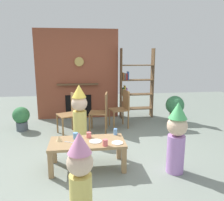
% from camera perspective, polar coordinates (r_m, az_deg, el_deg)
% --- Properties ---
extents(ground_plane, '(12.00, 12.00, 0.00)m').
position_cam_1_polar(ground_plane, '(4.08, -1.38, -14.01)').
color(ground_plane, gray).
extents(brick_fireplace_feature, '(2.20, 0.28, 2.40)m').
position_cam_1_polar(brick_fireplace_feature, '(6.27, -8.64, 6.41)').
color(brick_fireplace_feature, brown).
rests_on(brick_fireplace_feature, ground_plane).
extents(bookshelf, '(0.90, 0.28, 1.90)m').
position_cam_1_polar(bookshelf, '(6.28, 5.60, 3.65)').
color(bookshelf, brown).
rests_on(bookshelf, ground_plane).
extents(coffee_table, '(1.17, 0.57, 0.44)m').
position_cam_1_polar(coffee_table, '(3.62, -6.21, -11.17)').
color(coffee_table, '#9E7A51').
rests_on(coffee_table, ground_plane).
extents(paper_cup_near_left, '(0.08, 0.08, 0.10)m').
position_cam_1_polar(paper_cup_near_left, '(3.49, -7.98, -9.96)').
color(paper_cup_near_left, '#8CD18C').
rests_on(paper_cup_near_left, coffee_table).
extents(paper_cup_near_right, '(0.06, 0.06, 0.10)m').
position_cam_1_polar(paper_cup_near_right, '(3.82, 0.85, -7.85)').
color(paper_cup_near_right, '#669EE0').
rests_on(paper_cup_near_right, coffee_table).
extents(paper_cup_center, '(0.08, 0.08, 0.09)m').
position_cam_1_polar(paper_cup_center, '(3.72, -5.84, -8.62)').
color(paper_cup_center, '#E5666B').
rests_on(paper_cup_center, coffee_table).
extents(paper_cup_far_left, '(0.08, 0.08, 0.10)m').
position_cam_1_polar(paper_cup_far_left, '(3.40, -1.72, -10.54)').
color(paper_cup_far_left, '#E5666B').
rests_on(paper_cup_far_left, coffee_table).
extents(paper_cup_far_right, '(0.08, 0.08, 0.10)m').
position_cam_1_polar(paper_cup_far_right, '(3.70, -9.17, -8.74)').
color(paper_cup_far_right, '#669EE0').
rests_on(paper_cup_far_right, coffee_table).
extents(paper_plate_front, '(0.17, 0.17, 0.01)m').
position_cam_1_polar(paper_plate_front, '(3.50, 1.35, -10.59)').
color(paper_plate_front, white).
rests_on(paper_plate_front, coffee_table).
extents(paper_plate_rear, '(0.19, 0.19, 0.01)m').
position_cam_1_polar(paper_plate_rear, '(3.56, -4.17, -10.20)').
color(paper_plate_rear, white).
rests_on(paper_plate_rear, coffee_table).
extents(birthday_cake_slice, '(0.10, 0.10, 0.08)m').
position_cam_1_polar(birthday_cake_slice, '(3.66, -13.20, -9.28)').
color(birthday_cake_slice, '#EAC68C').
rests_on(birthday_cake_slice, coffee_table).
extents(table_fork, '(0.14, 0.08, 0.01)m').
position_cam_1_polar(table_fork, '(3.60, -10.76, -10.23)').
color(table_fork, silver).
rests_on(table_fork, coffee_table).
extents(child_with_cone_hat, '(0.28, 0.28, 1.01)m').
position_cam_1_polar(child_with_cone_hat, '(2.51, -7.97, -18.18)').
color(child_with_cone_hat, '#E0CC66').
rests_on(child_with_cone_hat, ground_plane).
extents(child_in_pink, '(0.30, 0.30, 1.09)m').
position_cam_1_polar(child_in_pink, '(3.53, 15.94, -8.60)').
color(child_in_pink, '#B27FCC').
rests_on(child_in_pink, ground_plane).
extents(child_by_the_chairs, '(0.32, 0.32, 1.16)m').
position_cam_1_polar(child_by_the_chairs, '(4.66, -8.16, -2.72)').
color(child_by_the_chairs, '#E0CC66').
rests_on(child_by_the_chairs, ground_plane).
extents(dining_chair_left, '(0.53, 0.53, 0.90)m').
position_cam_1_polar(dining_chair_left, '(5.12, -10.22, -2.64)').
color(dining_chair_left, olive).
rests_on(dining_chair_left, ground_plane).
extents(dining_chair_middle, '(0.47, 0.47, 0.90)m').
position_cam_1_polar(dining_chair_middle, '(5.17, -2.45, -2.32)').
color(dining_chair_middle, olive).
rests_on(dining_chair_middle, ground_plane).
extents(dining_chair_right, '(0.47, 0.47, 0.90)m').
position_cam_1_polar(dining_chair_right, '(5.48, 2.61, -1.49)').
color(dining_chair_right, olive).
rests_on(dining_chair_right, ground_plane).
extents(potted_plant_tall, '(0.48, 0.48, 0.69)m').
position_cam_1_polar(potted_plant_tall, '(6.13, 15.51, -1.44)').
color(potted_plant_tall, '#9E5B42').
rests_on(potted_plant_tall, ground_plane).
extents(potted_plant_short, '(0.38, 0.38, 0.56)m').
position_cam_1_polar(potted_plant_short, '(5.67, -21.85, -3.93)').
color(potted_plant_short, '#4C5660').
rests_on(potted_plant_short, ground_plane).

